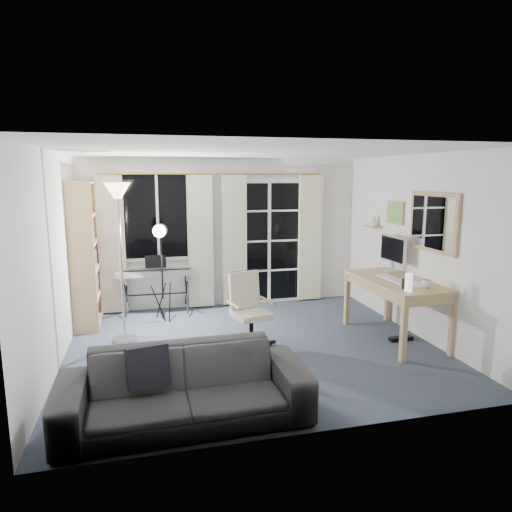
{
  "coord_description": "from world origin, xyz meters",
  "views": [
    {
      "loc": [
        -1.27,
        -5.29,
        2.13
      ],
      "look_at": [
        0.13,
        0.35,
        1.1
      ],
      "focal_mm": 32.0,
      "sensor_mm": 36.0,
      "label": 1
    }
  ],
  "objects": [
    {
      "name": "floor",
      "position": [
        0.0,
        0.0,
        -0.01
      ],
      "size": [
        4.5,
        4.0,
        0.02
      ],
      "primitive_type": "cube",
      "color": "#3D4659",
      "rests_on": "ground"
    },
    {
      "name": "window",
      "position": [
        -1.05,
        1.97,
        1.5
      ],
      "size": [
        1.2,
        0.08,
        1.4
      ],
      "color": "white",
      "rests_on": "floor"
    },
    {
      "name": "french_door",
      "position": [
        0.75,
        1.97,
        1.03
      ],
      "size": [
        1.32,
        0.09,
        2.11
      ],
      "color": "white",
      "rests_on": "floor"
    },
    {
      "name": "curtains",
      "position": [
        -0.14,
        1.88,
        1.09
      ],
      "size": [
        3.6,
        0.07,
        2.13
      ],
      "color": "gold",
      "rests_on": "floor"
    },
    {
      "name": "bookshelf",
      "position": [
        -2.13,
        1.47,
        0.98
      ],
      "size": [
        0.35,
        0.96,
        2.06
      ],
      "rotation": [
        0.0,
        0.0,
        0.02
      ],
      "color": "tan",
      "rests_on": "floor"
    },
    {
      "name": "torchiere_lamp",
      "position": [
        -1.56,
        0.63,
        1.64
      ],
      "size": [
        0.4,
        0.4,
        2.04
      ],
      "rotation": [
        0.0,
        0.0,
        -0.29
      ],
      "color": "#B2B2B7",
      "rests_on": "floor"
    },
    {
      "name": "keyboard_piano",
      "position": [
        -1.11,
        1.7,
        0.65
      ],
      "size": [
        1.19,
        0.6,
        0.85
      ],
      "rotation": [
        0.0,
        0.0,
        -0.04
      ],
      "color": "black",
      "rests_on": "floor"
    },
    {
      "name": "studio_light",
      "position": [
        -1.04,
        1.33,
        1.18
      ],
      "size": [
        0.3,
        0.31,
        1.47
      ],
      "rotation": [
        0.0,
        0.0,
        -0.22
      ],
      "color": "black",
      "rests_on": "floor"
    },
    {
      "name": "office_chair",
      "position": [
        -0.06,
        0.05,
        0.56
      ],
      "size": [
        0.66,
        0.64,
        0.95
      ],
      "rotation": [
        0.0,
        0.0,
        0.23
      ],
      "color": "black",
      "rests_on": "floor"
    },
    {
      "name": "desk",
      "position": [
        1.88,
        -0.15,
        0.7
      ],
      "size": [
        0.79,
        1.51,
        0.8
      ],
      "rotation": [
        0.0,
        0.0,
        0.03
      ],
      "color": "tan",
      "rests_on": "floor"
    },
    {
      "name": "monitor",
      "position": [
        2.08,
        0.3,
        1.1
      ],
      "size": [
        0.2,
        0.58,
        0.5
      ],
      "rotation": [
        0.0,
        0.0,
        0.03
      ],
      "color": "silver",
      "rests_on": "desk"
    },
    {
      "name": "desk_clutter",
      "position": [
        1.82,
        -0.39,
        0.63
      ],
      "size": [
        0.46,
        0.91,
        1.01
      ],
      "rotation": [
        0.0,
        0.0,
        0.03
      ],
      "color": "white",
      "rests_on": "desk"
    },
    {
      "name": "mug",
      "position": [
        1.98,
        -0.65,
        0.86
      ],
      "size": [
        0.13,
        0.11,
        0.13
      ],
      "primitive_type": "imported",
      "rotation": [
        0.0,
        0.0,
        0.03
      ],
      "color": "silver",
      "rests_on": "desk"
    },
    {
      "name": "wall_mirror",
      "position": [
        2.22,
        -0.35,
        1.55
      ],
      "size": [
        0.04,
        0.94,
        0.74
      ],
      "color": "tan",
      "rests_on": "floor"
    },
    {
      "name": "framed_print",
      "position": [
        2.23,
        0.55,
        1.6
      ],
      "size": [
        0.03,
        0.42,
        0.32
      ],
      "color": "tan",
      "rests_on": "floor"
    },
    {
      "name": "wall_shelf",
      "position": [
        2.16,
        1.05,
        1.41
      ],
      "size": [
        0.16,
        0.3,
        0.18
      ],
      "color": "tan",
      "rests_on": "floor"
    },
    {
      "name": "sofa",
      "position": [
        -0.98,
        -1.55,
        0.42
      ],
      "size": [
        2.15,
        0.66,
        0.84
      ],
      "rotation": [
        0.0,
        0.0,
        0.02
      ],
      "color": "#272729",
      "rests_on": "floor"
    }
  ]
}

